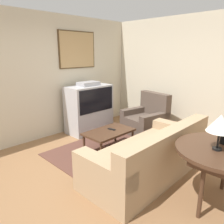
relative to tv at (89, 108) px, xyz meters
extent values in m
plane|color=#8E6642|center=(-1.03, -1.70, -0.58)|extent=(12.00, 12.00, 0.00)
cube|color=beige|center=(-1.03, 0.43, 0.77)|extent=(12.00, 0.06, 2.70)
cube|color=#4C381E|center=(0.00, 0.38, 1.36)|extent=(1.02, 0.03, 0.85)
cube|color=tan|center=(0.00, 0.37, 1.36)|extent=(0.97, 0.01, 0.80)
cube|color=beige|center=(1.60, -1.70, 0.77)|extent=(0.06, 12.00, 2.70)
cube|color=brown|center=(-0.36, -1.09, -0.57)|extent=(2.38, 1.52, 0.01)
cube|color=#B7B7BC|center=(0.00, 0.00, -0.32)|extent=(1.10, 0.57, 0.51)
cube|color=#B7B7BC|center=(0.00, 0.00, 0.24)|extent=(1.10, 0.57, 0.62)
cube|color=black|center=(0.00, -0.29, 0.24)|extent=(0.99, 0.01, 0.54)
cube|color=#9E9EA3|center=(0.00, 0.00, 0.59)|extent=(0.49, 0.31, 0.09)
cube|color=tan|center=(-0.62, -2.18, -0.36)|extent=(2.18, 0.98, 0.43)
cube|color=tan|center=(-0.62, -2.55, 0.05)|extent=(2.18, 0.24, 0.40)
cube|color=tan|center=(0.35, -2.17, -0.28)|extent=(0.25, 0.97, 0.59)
cube|color=tan|center=(-1.59, -2.19, -0.28)|extent=(0.25, 0.97, 0.59)
cube|color=#7C664D|center=(-0.13, -2.41, 0.03)|extent=(0.36, 0.12, 0.34)
cube|color=#7C664D|center=(-1.11, -2.42, 0.03)|extent=(0.36, 0.12, 0.34)
cube|color=brown|center=(0.81, -1.06, -0.37)|extent=(0.98, 0.98, 0.42)
cube|color=brown|center=(1.14, -1.12, 0.11)|extent=(0.33, 0.87, 0.54)
cube|color=brown|center=(0.87, -0.72, -0.30)|extent=(0.85, 0.31, 0.56)
cube|color=brown|center=(0.75, -1.40, -0.30)|extent=(0.85, 0.31, 0.56)
cube|color=#472D1E|center=(-0.48, -1.18, -0.17)|extent=(0.95, 0.58, 0.04)
cylinder|color=#472D1E|center=(-0.91, -1.41, -0.39)|extent=(0.04, 0.04, 0.38)
cylinder|color=#472D1E|center=(-0.05, -1.41, -0.39)|extent=(0.04, 0.04, 0.38)
cylinder|color=#472D1E|center=(-0.91, -0.94, -0.39)|extent=(0.04, 0.04, 0.38)
cylinder|color=#472D1E|center=(-0.05, -0.94, -0.39)|extent=(0.04, 0.04, 0.38)
cylinder|color=#472D1E|center=(-0.60, -3.26, 0.17)|extent=(1.12, 1.12, 0.04)
cube|color=#472D1E|center=(-0.60, -3.26, 0.11)|extent=(0.95, 0.45, 0.08)
cylinder|color=#472D1E|center=(-1.00, -3.20, -0.21)|extent=(0.05, 0.05, 0.72)
cylinder|color=black|center=(-0.68, -3.21, 0.20)|extent=(0.11, 0.11, 0.02)
cylinder|color=black|center=(-0.68, -3.21, 0.40)|extent=(0.02, 0.02, 0.37)
cone|color=white|center=(-0.68, -3.21, 0.52)|extent=(0.31, 0.31, 0.20)
cube|color=black|center=(-0.40, -1.16, -0.14)|extent=(0.07, 0.17, 0.02)
camera|label=1|loc=(-3.25, -4.00, 1.31)|focal=35.00mm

